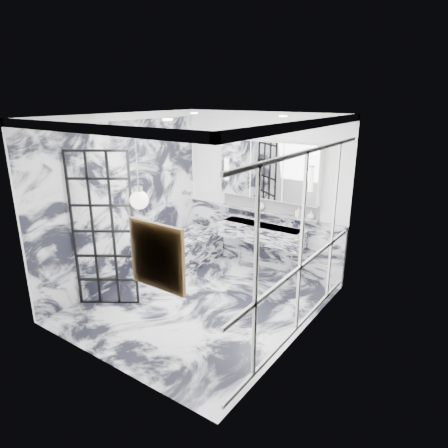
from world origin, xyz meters
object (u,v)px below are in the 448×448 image
Objects in this scene: trough_sink at (262,233)px; bathtub at (181,252)px; crittall_door at (103,231)px; mirror_cabinet at (268,171)px.

bathtub is (-1.33, -0.66, -0.45)m from trough_sink.
crittall_door is 2.74m from trough_sink.
mirror_cabinet is 2.20m from bathtub.
trough_sink is 1.55m from bathtub.
crittall_door is at bearing -119.31° from trough_sink.
bathtub is at bearing -147.94° from mirror_cabinet.
bathtub is at bearing -153.52° from trough_sink.
trough_sink reaches higher than bathtub.
crittall_door reaches higher than bathtub.
trough_sink is 0.97× the size of bathtub.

